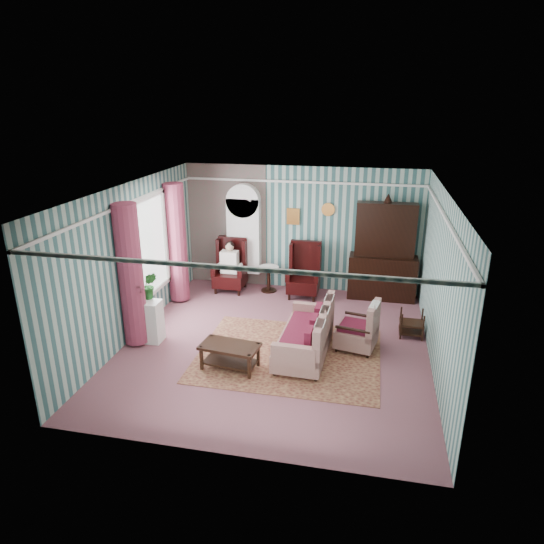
% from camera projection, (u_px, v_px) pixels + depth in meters
% --- Properties ---
extents(floor, '(6.00, 6.00, 0.00)m').
position_uv_depth(floor, '(276.00, 345.00, 9.00)').
color(floor, '#834C5B').
rests_on(floor, ground).
extents(room_shell, '(5.53, 6.02, 2.91)m').
position_uv_depth(room_shell, '(244.00, 237.00, 8.60)').
color(room_shell, '#335E5D').
rests_on(room_shell, ground).
extents(bookcase, '(0.80, 0.28, 2.24)m').
position_uv_depth(bookcase, '(244.00, 241.00, 11.49)').
color(bookcase, white).
rests_on(bookcase, floor).
extents(dresser_hutch, '(1.50, 0.56, 2.36)m').
position_uv_depth(dresser_hutch, '(384.00, 249.00, 10.73)').
color(dresser_hutch, black).
rests_on(dresser_hutch, floor).
extents(wingback_left, '(0.76, 0.80, 1.25)m').
position_uv_depth(wingback_left, '(230.00, 266.00, 11.35)').
color(wingback_left, black).
rests_on(wingback_left, floor).
extents(wingback_right, '(0.76, 0.80, 1.25)m').
position_uv_depth(wingback_right, '(304.00, 271.00, 11.01)').
color(wingback_right, black).
rests_on(wingback_right, floor).
extents(seated_woman, '(0.44, 0.40, 1.18)m').
position_uv_depth(seated_woman, '(230.00, 267.00, 11.36)').
color(seated_woman, beige).
rests_on(seated_woman, floor).
extents(round_side_table, '(0.50, 0.50, 0.60)m').
position_uv_depth(round_side_table, '(269.00, 279.00, 11.42)').
color(round_side_table, black).
rests_on(round_side_table, floor).
extents(nest_table, '(0.45, 0.38, 0.54)m').
position_uv_depth(nest_table, '(412.00, 323.00, 9.25)').
color(nest_table, black).
rests_on(nest_table, floor).
extents(plant_stand, '(0.55, 0.35, 0.80)m').
position_uv_depth(plant_stand, '(147.00, 321.00, 9.05)').
color(plant_stand, white).
rests_on(plant_stand, floor).
extents(rug, '(3.20, 2.60, 0.01)m').
position_uv_depth(rug, '(289.00, 354.00, 8.66)').
color(rug, '#4A181C').
rests_on(rug, floor).
extents(sofa, '(1.03, 1.89, 1.09)m').
position_uv_depth(sofa, '(305.00, 327.00, 8.49)').
color(sofa, beige).
rests_on(sofa, floor).
extents(floral_armchair, '(0.85, 0.89, 0.94)m').
position_uv_depth(floral_armchair, '(357.00, 325.00, 8.74)').
color(floral_armchair, '#B5A58C').
rests_on(floral_armchair, floor).
extents(coffee_table, '(1.03, 0.64, 0.44)m').
position_uv_depth(coffee_table, '(230.00, 357.00, 8.16)').
color(coffee_table, black).
rests_on(coffee_table, floor).
extents(potted_plant_a, '(0.44, 0.40, 0.42)m').
position_uv_depth(potted_plant_a, '(138.00, 294.00, 8.72)').
color(potted_plant_a, '#1F4A17').
rests_on(potted_plant_a, plant_stand).
extents(potted_plant_b, '(0.34, 0.31, 0.52)m').
position_uv_depth(potted_plant_b, '(149.00, 285.00, 8.95)').
color(potted_plant_b, '#19521B').
rests_on(potted_plant_b, plant_stand).
extents(potted_plant_c, '(0.24, 0.24, 0.41)m').
position_uv_depth(potted_plant_c, '(138.00, 290.00, 8.89)').
color(potted_plant_c, '#1D4916').
rests_on(potted_plant_c, plant_stand).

